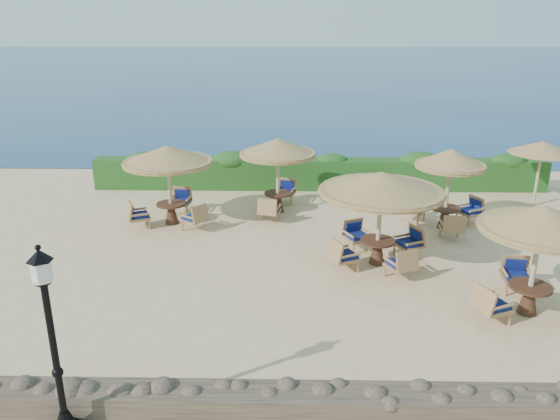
% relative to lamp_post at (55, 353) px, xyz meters
% --- Properties ---
extents(ground, '(120.00, 120.00, 0.00)m').
position_rel_lamp_post_xyz_m(ground, '(4.80, 6.80, -1.55)').
color(ground, '#DCBB8B').
rests_on(ground, ground).
extents(sea, '(160.00, 160.00, 0.00)m').
position_rel_lamp_post_xyz_m(sea, '(4.80, 76.80, -1.55)').
color(sea, navy).
rests_on(sea, ground).
extents(hedge, '(18.00, 0.90, 1.20)m').
position_rel_lamp_post_xyz_m(hedge, '(4.80, 14.00, -0.95)').
color(hedge, '#184315').
rests_on(hedge, ground).
extents(stone_wall, '(15.00, 0.65, 0.44)m').
position_rel_lamp_post_xyz_m(stone_wall, '(4.80, 0.60, -1.33)').
color(stone_wall, brown).
rests_on(stone_wall, ground).
extents(lamp_post, '(0.44, 0.44, 3.31)m').
position_rel_lamp_post_xyz_m(lamp_post, '(0.00, 0.00, 0.00)').
color(lamp_post, black).
rests_on(lamp_post, ground).
extents(extra_parasol, '(2.30, 2.30, 2.41)m').
position_rel_lamp_post_xyz_m(extra_parasol, '(12.60, 12.00, 0.62)').
color(extra_parasol, tan).
rests_on(extra_parasol, ground).
extents(cafe_set_0, '(3.41, 3.41, 2.65)m').
position_rel_lamp_post_xyz_m(cafe_set_0, '(6.09, 6.80, 0.40)').
color(cafe_set_0, tan).
rests_on(cafe_set_0, ground).
extents(cafe_set_1, '(2.79, 2.80, 2.65)m').
position_rel_lamp_post_xyz_m(cafe_set_1, '(9.18, 4.12, 0.34)').
color(cafe_set_1, tan).
rests_on(cafe_set_1, ground).
extents(cafe_set_2, '(2.94, 2.94, 2.65)m').
position_rel_lamp_post_xyz_m(cafe_set_2, '(-0.31, 9.86, 0.39)').
color(cafe_set_2, tan).
rests_on(cafe_set_2, ground).
extents(cafe_set_3, '(2.66, 2.89, 2.65)m').
position_rel_lamp_post_xyz_m(cafe_set_3, '(3.21, 11.09, 0.43)').
color(cafe_set_3, tan).
rests_on(cafe_set_3, ground).
extents(cafe_set_4, '(2.77, 2.53, 2.65)m').
position_rel_lamp_post_xyz_m(cafe_set_4, '(8.70, 9.62, 0.19)').
color(cafe_set_4, tan).
rests_on(cafe_set_4, ground).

